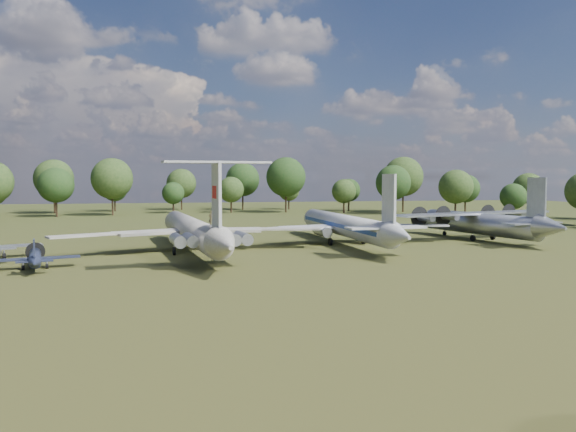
{
  "coord_description": "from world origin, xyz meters",
  "views": [
    {
      "loc": [
        -6.15,
        -77.08,
        10.31
      ],
      "look_at": [
        8.03,
        -2.52,
        5.0
      ],
      "focal_mm": 35.0,
      "sensor_mm": 36.0,
      "label": 1
    }
  ],
  "objects": [
    {
      "name": "an12_transport",
      "position": [
        41.58,
        6.71,
        2.22
      ],
      "size": [
        37.83,
        40.37,
        4.45
      ],
      "primitive_type": null,
      "rotation": [
        0.0,
        0.0,
        0.26
      ],
      "color": "#ADAFB5",
      "rests_on": "ground"
    },
    {
      "name": "person_on_il62",
      "position": [
        -2.85,
        -13.04,
        5.57
      ],
      "size": [
        0.67,
        0.47,
        1.76
      ],
      "primitive_type": "imported",
      "rotation": [
        0.0,
        0.0,
        3.07
      ],
      "color": "olive",
      "rests_on": "il62_airliner"
    },
    {
      "name": "il62_airliner",
      "position": [
        -4.73,
        -0.03,
        2.35
      ],
      "size": [
        43.27,
        52.62,
        4.69
      ],
      "primitive_type": null,
      "rotation": [
        0.0,
        0.0,
        0.14
      ],
      "color": "silver",
      "rests_on": "ground"
    },
    {
      "name": "tu104_jet",
      "position": [
        18.36,
        5.28,
        2.26
      ],
      "size": [
        36.96,
        47.41,
        4.51
      ],
      "primitive_type": null,
      "rotation": [
        0.0,
        0.0,
        0.07
      ],
      "color": "silver",
      "rests_on": "ground"
    },
    {
      "name": "ground",
      "position": [
        0.0,
        0.0,
        0.0
      ],
      "size": [
        300.0,
        300.0,
        0.0
      ],
      "primitive_type": "plane",
      "color": "#203812",
      "rests_on": "ground"
    },
    {
      "name": "small_prop_west",
      "position": [
        -22.35,
        -10.71,
        0.95
      ],
      "size": [
        12.24,
        14.84,
        1.91
      ],
      "primitive_type": null,
      "rotation": [
        0.0,
        0.0,
        0.23
      ],
      "color": "black",
      "rests_on": "ground"
    }
  ]
}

